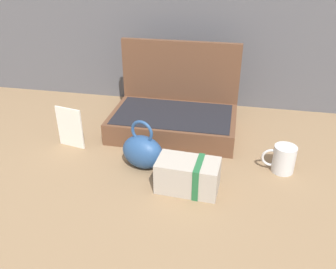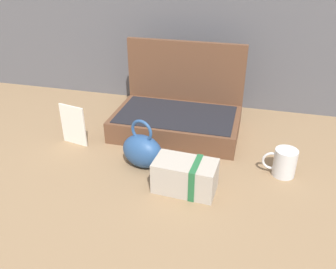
{
  "view_description": "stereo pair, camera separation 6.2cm",
  "coord_description": "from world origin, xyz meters",
  "views": [
    {
      "loc": [
        0.19,
        -1.09,
        0.72
      ],
      "look_at": [
        -0.02,
        -0.02,
        0.12
      ],
      "focal_mm": 37.9,
      "sensor_mm": 36.0,
      "label": 1
    },
    {
      "loc": [
        0.25,
        -1.08,
        0.72
      ],
      "look_at": [
        -0.02,
        -0.02,
        0.12
      ],
      "focal_mm": 37.9,
      "sensor_mm": 36.0,
      "label": 2
    }
  ],
  "objects": [
    {
      "name": "cream_toiletry_bag",
      "position": [
        0.07,
        -0.16,
        0.05
      ],
      "size": [
        0.21,
        0.12,
        0.11
      ],
      "color": "#B2A899",
      "rests_on": "ground_plane"
    },
    {
      "name": "ground_plane",
      "position": [
        0.0,
        0.0,
        0.0
      ],
      "size": [
        6.0,
        6.0,
        0.0
      ],
      "primitive_type": "plane",
      "color": "#8C6D4C"
    },
    {
      "name": "coffee_mug",
      "position": [
        0.38,
        0.01,
        0.05
      ],
      "size": [
        0.12,
        0.08,
        0.1
      ],
      "color": "silver",
      "rests_on": "ground_plane"
    },
    {
      "name": "info_card_left",
      "position": [
        -0.42,
        0.03,
        0.08
      ],
      "size": [
        0.11,
        0.03,
        0.17
      ],
      "primitive_type": "cube",
      "rotation": [
        0.0,
        0.0,
        -0.2
      ],
      "color": "white",
      "rests_on": "ground_plane"
    },
    {
      "name": "teal_pouch_handbag",
      "position": [
        -0.11,
        -0.06,
        0.06
      ],
      "size": [
        0.18,
        0.14,
        0.19
      ],
      "color": "#284C7F",
      "rests_on": "ground_plane"
    },
    {
      "name": "open_suitcase",
      "position": [
        -0.05,
        0.24,
        0.08
      ],
      "size": [
        0.52,
        0.33,
        0.35
      ],
      "color": "brown",
      "rests_on": "ground_plane"
    }
  ]
}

